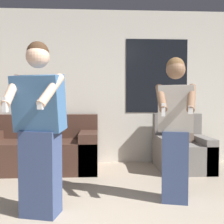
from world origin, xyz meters
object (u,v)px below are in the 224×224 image
object	(u,v)px
armchair	(182,150)
person_left	(39,129)
couch	(40,150)
person_right	(175,129)

from	to	relation	value
armchair	person_left	distance (m)	2.57
couch	person_right	size ratio (longest dim) A/B	1.16
couch	person_right	xyz separation A→B (m)	(1.77, -1.42, 0.49)
couch	person_right	bearing A→B (deg)	-38.65
couch	person_left	size ratio (longest dim) A/B	1.10
couch	armchair	size ratio (longest dim) A/B	2.07
couch	armchair	xyz separation A→B (m)	(2.28, -0.06, -0.01)
couch	person_left	xyz separation A→B (m)	(0.37, -1.70, 0.52)
armchair	person_right	world-z (taller)	person_right
person_right	person_left	bearing A→B (deg)	-168.53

